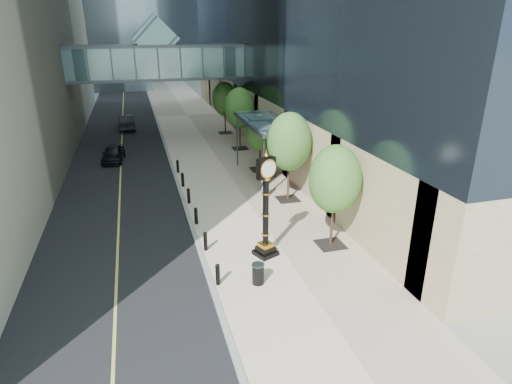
% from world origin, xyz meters
% --- Properties ---
extents(ground, '(320.00, 320.00, 0.00)m').
position_xyz_m(ground, '(0.00, 0.00, 0.00)').
color(ground, gray).
rests_on(ground, ground).
extents(road, '(8.00, 180.00, 0.02)m').
position_xyz_m(road, '(-7.00, 40.00, 0.01)').
color(road, black).
rests_on(road, ground).
extents(sidewalk, '(8.00, 180.00, 0.06)m').
position_xyz_m(sidewalk, '(1.00, 40.00, 0.03)').
color(sidewalk, beige).
rests_on(sidewalk, ground).
extents(curb, '(0.25, 180.00, 0.07)m').
position_xyz_m(curb, '(-3.00, 40.00, 0.04)').
color(curb, gray).
rests_on(curb, ground).
extents(skywalk, '(17.00, 4.20, 5.80)m').
position_xyz_m(skywalk, '(-3.00, 28.00, 7.71)').
color(skywalk, slate).
rests_on(skywalk, ground).
extents(entrance_canopy, '(3.00, 8.00, 4.38)m').
position_xyz_m(entrance_canopy, '(3.48, 14.00, 4.19)').
color(entrance_canopy, '#383F44').
rests_on(entrance_canopy, ground).
extents(bollard_row, '(0.20, 16.20, 0.90)m').
position_xyz_m(bollard_row, '(-2.70, 9.00, 0.51)').
color(bollard_row, black).
rests_on(bollard_row, sidewalk).
extents(street_trees, '(2.78, 28.58, 5.71)m').
position_xyz_m(street_trees, '(3.60, 15.88, 3.67)').
color(street_trees, black).
rests_on(street_trees, sidewalk).
extents(street_clock, '(1.28, 1.28, 5.21)m').
position_xyz_m(street_clock, '(0.05, 2.92, 2.32)').
color(street_clock, black).
rests_on(street_clock, sidewalk).
extents(trash_bin, '(0.57, 0.57, 0.90)m').
position_xyz_m(trash_bin, '(-1.00, 0.59, 0.51)').
color(trash_bin, black).
rests_on(trash_bin, sidewalk).
extents(pedestrian, '(0.62, 0.46, 1.55)m').
position_xyz_m(pedestrian, '(2.33, 10.40, 0.84)').
color(pedestrian, '#BBB7AB').
rests_on(pedestrian, sidewalk).
extents(car_near, '(2.04, 4.11, 1.35)m').
position_xyz_m(car_near, '(-7.55, 21.64, 0.69)').
color(car_near, black).
rests_on(car_near, road).
extents(car_far, '(1.88, 4.79, 1.55)m').
position_xyz_m(car_far, '(-6.48, 33.90, 0.80)').
color(car_far, black).
rests_on(car_far, road).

